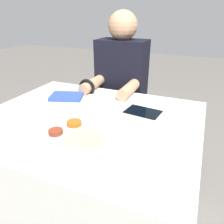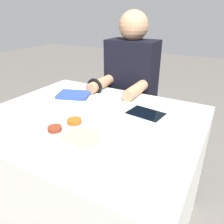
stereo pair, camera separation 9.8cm
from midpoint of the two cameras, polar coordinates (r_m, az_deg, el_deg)
name	(u,v)px [view 1 (the left image)]	position (r m, az deg, el deg)	size (l,w,h in m)	color
ground_plane	(93,221)	(1.54, -6.99, -26.46)	(12.00, 12.00, 0.00)	#605B56
dining_table	(91,176)	(1.28, -7.86, -16.24)	(1.06, 0.86, 0.72)	silver
thali_tray	(74,135)	(0.92, -12.88, -6.04)	(0.33, 0.33, 0.03)	#B7BABF
red_notebook	(67,97)	(1.34, -13.83, 3.87)	(0.22, 0.19, 0.02)	silver
tablet_device	(143,112)	(1.11, 5.58, -0.17)	(0.21, 0.16, 0.01)	#B7B7BC
person_diner	(121,102)	(1.63, 0.64, 2.59)	(0.35, 0.45, 1.21)	black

